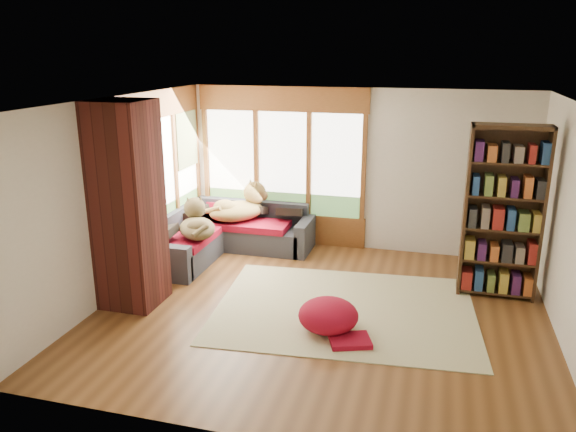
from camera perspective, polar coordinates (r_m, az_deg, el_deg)
The scene contains 17 objects.
floor at distance 7.17m, azimuth 3.36°, elevation -9.65°, with size 5.50×5.50×0.00m, color brown.
ceiling at distance 6.46m, azimuth 3.76°, elevation 11.51°, with size 5.50×5.50×0.00m, color white.
wall_back at distance 9.09m, azimuth 6.78°, elevation 4.65°, with size 5.50×0.04×2.60m, color silver.
wall_front at distance 4.43m, azimuth -3.13°, elevation -8.46°, with size 5.50×0.04×2.60m, color silver.
wall_left at distance 7.71m, azimuth -16.89°, elevation 1.86°, with size 0.04×5.00×2.60m, color silver.
wall_right at distance 6.74m, azimuth 27.10°, elevation -1.40°, with size 0.04×5.00×2.60m, color silver.
windows_back at distance 9.30m, azimuth -0.60°, elevation 5.35°, with size 2.82×0.10×1.90m.
windows_left at distance 8.70m, azimuth -12.63°, elevation 4.15°, with size 0.10×2.62×1.90m.
roller_blind at distance 9.34m, azimuth -10.27°, elevation 7.63°, with size 0.03×0.72×0.90m, color #7A8856.
brick_chimney at distance 7.25m, azimuth -15.97°, elevation 1.00°, with size 0.70×0.70×2.60m, color #471914.
sectional_sofa at distance 9.10m, azimuth -6.48°, elevation -1.85°, with size 2.20×2.20×0.80m.
area_rug at distance 7.25m, azimuth 5.78°, elevation -9.38°, with size 3.23×2.47×0.01m, color #EFEBC3.
bookshelf at distance 7.74m, azimuth 20.99°, elevation 0.27°, with size 0.98×0.33×2.28m.
pouf at distance 6.65m, azimuth 4.12°, elevation -9.95°, with size 0.71×0.71×0.38m, color maroon.
dog_tan at distance 9.15m, azimuth -4.82°, elevation 1.61°, with size 1.08×1.07×0.53m.
dog_brindle at distance 8.45m, azimuth -9.31°, elevation -0.10°, with size 0.85×0.96×0.47m.
throw_pillows at distance 9.08m, azimuth -6.01°, elevation 1.12°, with size 1.98×1.68×0.45m.
Camera 1 is at (1.28, -6.30, 3.18)m, focal length 35.00 mm.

